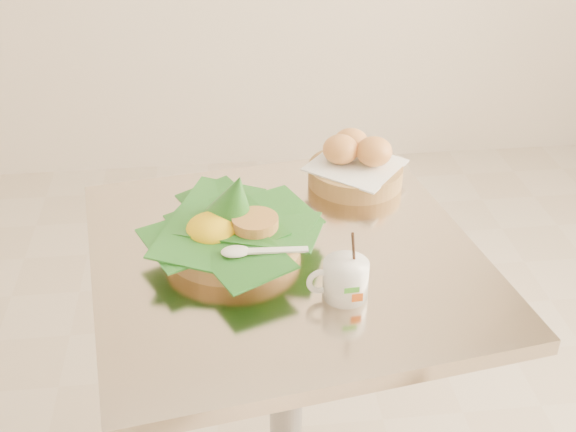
{
  "coord_description": "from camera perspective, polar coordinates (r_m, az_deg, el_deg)",
  "views": [
    {
      "loc": [
        0.04,
        -1.12,
        1.5
      ],
      "look_at": [
        0.16,
        -0.02,
        0.82
      ],
      "focal_mm": 45.0,
      "sensor_mm": 36.0,
      "label": 1
    }
  ],
  "objects": [
    {
      "name": "bread_basket",
      "position": [
        1.55,
        5.33,
        4.13
      ],
      "size": [
        0.24,
        0.24,
        0.11
      ],
      "rotation": [
        0.0,
        0.0,
        0.11
      ],
      "color": "#A87B48",
      "rests_on": "cafe_table"
    },
    {
      "name": "cafe_table",
      "position": [
        1.47,
        -0.18,
        -9.97
      ],
      "size": [
        0.8,
        0.8,
        0.75
      ],
      "rotation": [
        0.0,
        0.0,
        0.16
      ],
      "color": "gray",
      "rests_on": "floor"
    },
    {
      "name": "rice_basket",
      "position": [
        1.33,
        -4.48,
        -0.89
      ],
      "size": [
        0.32,
        0.32,
        0.16
      ],
      "rotation": [
        0.0,
        0.0,
        0.26
      ],
      "color": "#A87B48",
      "rests_on": "cafe_table"
    },
    {
      "name": "coffee_mug",
      "position": [
        1.21,
        4.48,
        -4.94
      ],
      "size": [
        0.11,
        0.08,
        0.13
      ],
      "rotation": [
        0.0,
        0.0,
        0.07
      ],
      "color": "white",
      "rests_on": "cafe_table"
    }
  ]
}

